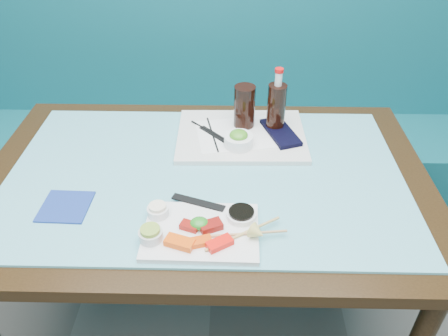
{
  "coord_description": "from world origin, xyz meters",
  "views": [
    {
      "loc": [
        0.08,
        0.37,
        1.58
      ],
      "look_at": [
        0.06,
        1.42,
        0.8
      ],
      "focal_mm": 35.0,
      "sensor_mm": 36.0,
      "label": 1
    }
  ],
  "objects_px": {
    "serving_tray": "(241,136)",
    "cola_glass": "(244,107)",
    "dining_table": "(206,195)",
    "cola_bottle_body": "(276,110)",
    "sashimi_plate": "(201,232)",
    "seaweed_bowl": "(239,141)",
    "booth_bench": "(216,133)",
    "blue_napkin": "(66,206)"
  },
  "relations": [
    {
      "from": "blue_napkin",
      "to": "booth_bench",
      "type": "bearing_deg",
      "value": 69.1
    },
    {
      "from": "cola_glass",
      "to": "blue_napkin",
      "type": "distance_m",
      "value": 0.67
    },
    {
      "from": "cola_glass",
      "to": "seaweed_bowl",
      "type": "bearing_deg",
      "value": -98.75
    },
    {
      "from": "seaweed_bowl",
      "to": "serving_tray",
      "type": "bearing_deg",
      "value": 82.41
    },
    {
      "from": "booth_bench",
      "to": "blue_napkin",
      "type": "relative_size",
      "value": 22.45
    },
    {
      "from": "seaweed_bowl",
      "to": "cola_glass",
      "type": "relative_size",
      "value": 0.64
    },
    {
      "from": "sashimi_plate",
      "to": "seaweed_bowl",
      "type": "xyz_separation_m",
      "value": [
        0.1,
        0.39,
        0.03
      ]
    },
    {
      "from": "booth_bench",
      "to": "dining_table",
      "type": "distance_m",
      "value": 0.89
    },
    {
      "from": "seaweed_bowl",
      "to": "cola_glass",
      "type": "xyz_separation_m",
      "value": [
        0.02,
        0.13,
        0.06
      ]
    },
    {
      "from": "serving_tray",
      "to": "seaweed_bowl",
      "type": "xyz_separation_m",
      "value": [
        -0.01,
        -0.07,
        0.03
      ]
    },
    {
      "from": "serving_tray",
      "to": "cola_bottle_body",
      "type": "relative_size",
      "value": 2.41
    },
    {
      "from": "booth_bench",
      "to": "seaweed_bowl",
      "type": "xyz_separation_m",
      "value": [
        0.1,
        -0.71,
        0.42
      ]
    },
    {
      "from": "booth_bench",
      "to": "serving_tray",
      "type": "height_order",
      "value": "booth_bench"
    },
    {
      "from": "sashimi_plate",
      "to": "serving_tray",
      "type": "xyz_separation_m",
      "value": [
        0.11,
        0.47,
        0.0
      ]
    },
    {
      "from": "blue_napkin",
      "to": "sashimi_plate",
      "type": "bearing_deg",
      "value": -13.84
    },
    {
      "from": "dining_table",
      "to": "blue_napkin",
      "type": "bearing_deg",
      "value": -156.48
    },
    {
      "from": "booth_bench",
      "to": "cola_glass",
      "type": "bearing_deg",
      "value": -77.92
    },
    {
      "from": "blue_napkin",
      "to": "serving_tray",
      "type": "bearing_deg",
      "value": 36.81
    },
    {
      "from": "dining_table",
      "to": "serving_tray",
      "type": "xyz_separation_m",
      "value": [
        0.11,
        0.21,
        0.1
      ]
    },
    {
      "from": "sashimi_plate",
      "to": "dining_table",
      "type": "bearing_deg",
      "value": 91.93
    },
    {
      "from": "booth_bench",
      "to": "blue_napkin",
      "type": "distance_m",
      "value": 1.14
    },
    {
      "from": "seaweed_bowl",
      "to": "dining_table",
      "type": "bearing_deg",
      "value": -128.51
    },
    {
      "from": "sashimi_plate",
      "to": "cola_bottle_body",
      "type": "height_order",
      "value": "cola_bottle_body"
    },
    {
      "from": "sashimi_plate",
      "to": "cola_glass",
      "type": "distance_m",
      "value": 0.54
    },
    {
      "from": "sashimi_plate",
      "to": "cola_glass",
      "type": "height_order",
      "value": "cola_glass"
    },
    {
      "from": "cola_bottle_body",
      "to": "booth_bench",
      "type": "bearing_deg",
      "value": 111.31
    },
    {
      "from": "dining_table",
      "to": "seaweed_bowl",
      "type": "xyz_separation_m",
      "value": [
        0.1,
        0.13,
        0.13
      ]
    },
    {
      "from": "sashimi_plate",
      "to": "serving_tray",
      "type": "height_order",
      "value": "serving_tray"
    },
    {
      "from": "sashimi_plate",
      "to": "cola_bottle_body",
      "type": "bearing_deg",
      "value": 66.74
    },
    {
      "from": "booth_bench",
      "to": "blue_napkin",
      "type": "xyz_separation_m",
      "value": [
        -0.38,
        -1.01,
        0.39
      ]
    },
    {
      "from": "booth_bench",
      "to": "sashimi_plate",
      "type": "relative_size",
      "value": 10.04
    },
    {
      "from": "booth_bench",
      "to": "serving_tray",
      "type": "xyz_separation_m",
      "value": [
        0.11,
        -0.63,
        0.39
      ]
    },
    {
      "from": "seaweed_bowl",
      "to": "booth_bench",
      "type": "bearing_deg",
      "value": 98.34
    },
    {
      "from": "blue_napkin",
      "to": "cola_bottle_body",
      "type": "bearing_deg",
      "value": 33.75
    },
    {
      "from": "booth_bench",
      "to": "seaweed_bowl",
      "type": "height_order",
      "value": "booth_bench"
    },
    {
      "from": "serving_tray",
      "to": "cola_glass",
      "type": "xyz_separation_m",
      "value": [
        0.01,
        0.05,
        0.08
      ]
    },
    {
      "from": "cola_glass",
      "to": "booth_bench",
      "type": "bearing_deg",
      "value": 102.08
    },
    {
      "from": "cola_bottle_body",
      "to": "seaweed_bowl",
      "type": "bearing_deg",
      "value": -138.33
    },
    {
      "from": "sashimi_plate",
      "to": "seaweed_bowl",
      "type": "height_order",
      "value": "seaweed_bowl"
    },
    {
      "from": "cola_bottle_body",
      "to": "blue_napkin",
      "type": "distance_m",
      "value": 0.75
    },
    {
      "from": "dining_table",
      "to": "cola_glass",
      "type": "distance_m",
      "value": 0.34
    },
    {
      "from": "sashimi_plate",
      "to": "serving_tray",
      "type": "distance_m",
      "value": 0.48
    }
  ]
}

